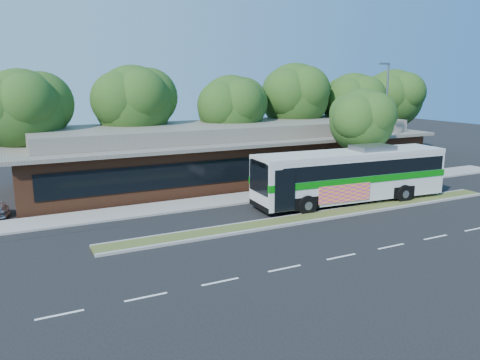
# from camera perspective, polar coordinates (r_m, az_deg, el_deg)

# --- Properties ---
(ground) EXTENTS (120.00, 120.00, 0.00)m
(ground) POSITION_cam_1_polar(r_m,az_deg,el_deg) (27.41, 10.64, -4.73)
(ground) COLOR black
(ground) RESTS_ON ground
(median_strip) EXTENTS (26.00, 1.10, 0.15)m
(median_strip) POSITION_cam_1_polar(r_m,az_deg,el_deg) (27.85, 9.90, -4.27)
(median_strip) COLOR #4B5524
(median_strip) RESTS_ON ground
(sidewalk) EXTENTS (44.00, 2.60, 0.12)m
(sidewalk) POSITION_cam_1_polar(r_m,az_deg,el_deg) (32.52, 3.86, -1.76)
(sidewalk) COLOR gray
(sidewalk) RESTS_ON ground
(plaza_building) EXTENTS (33.20, 11.20, 4.45)m
(plaza_building) POSITION_cam_1_polar(r_m,az_deg,el_deg) (37.84, -1.14, 3.43)
(plaza_building) COLOR #5B2F1C
(plaza_building) RESTS_ON ground
(lamp_post) EXTENTS (0.93, 0.18, 9.07)m
(lamp_post) POSITION_cam_1_polar(r_m,az_deg,el_deg) (37.17, 17.23, 7.04)
(lamp_post) COLOR slate
(lamp_post) RESTS_ON ground
(tree_bg_a) EXTENTS (6.47, 5.80, 8.63)m
(tree_bg_a) POSITION_cam_1_polar(r_m,az_deg,el_deg) (36.04, -24.42, 7.91)
(tree_bg_a) COLOR black
(tree_bg_a) RESTS_ON ground
(tree_bg_b) EXTENTS (6.69, 6.00, 9.00)m
(tree_bg_b) POSITION_cam_1_polar(r_m,az_deg,el_deg) (38.19, -12.31, 9.30)
(tree_bg_b) COLOR black
(tree_bg_b) RESTS_ON ground
(tree_bg_c) EXTENTS (6.24, 5.60, 8.26)m
(tree_bg_c) POSITION_cam_1_polar(r_m,az_deg,el_deg) (40.01, -0.65, 8.90)
(tree_bg_c) COLOR black
(tree_bg_c) RESTS_ON ground
(tree_bg_d) EXTENTS (6.91, 6.20, 9.37)m
(tree_bg_d) POSITION_cam_1_polar(r_m,az_deg,el_deg) (44.35, 7.11, 10.19)
(tree_bg_d) COLOR black
(tree_bg_d) RESTS_ON ground
(tree_bg_e) EXTENTS (6.47, 5.80, 8.50)m
(tree_bg_e) POSITION_cam_1_polar(r_m,az_deg,el_deg) (47.15, 13.93, 9.22)
(tree_bg_e) COLOR black
(tree_bg_e) RESTS_ON ground
(tree_bg_f) EXTENTS (6.69, 6.00, 8.92)m
(tree_bg_f) POSITION_cam_1_polar(r_m,az_deg,el_deg) (51.93, 18.37, 9.55)
(tree_bg_f) COLOR black
(tree_bg_f) RESTS_ON ground
(transit_bus) EXTENTS (13.26, 3.66, 3.68)m
(transit_bus) POSITION_cam_1_polar(r_m,az_deg,el_deg) (30.92, 13.43, 0.98)
(transit_bus) COLOR silver
(transit_bus) RESTS_ON ground
(sidewalk_tree) EXTENTS (5.11, 4.58, 7.26)m
(sidewalk_tree) POSITION_cam_1_polar(r_m,az_deg,el_deg) (35.03, 14.90, 7.18)
(sidewalk_tree) COLOR black
(sidewalk_tree) RESTS_ON ground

